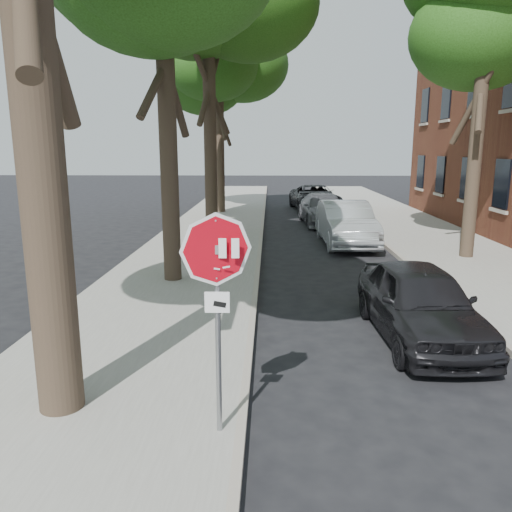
{
  "coord_description": "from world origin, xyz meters",
  "views": [
    {
      "loc": [
        -0.12,
        -5.35,
        3.4
      ],
      "look_at": [
        -0.29,
        0.89,
        2.05
      ],
      "focal_mm": 35.0,
      "sensor_mm": 36.0,
      "label": 1
    }
  ],
  "objects_px": {
    "car_b": "(346,223)",
    "car_c": "(323,209)",
    "stop_sign": "(217,282)",
    "tree_far": "(219,71)",
    "tree_mid_b": "(208,19)",
    "car_a": "(420,302)",
    "car_d": "(315,198)",
    "tree_right": "(486,11)"
  },
  "relations": [
    {
      "from": "stop_sign",
      "to": "car_c",
      "type": "distance_m",
      "value": 17.79
    },
    {
      "from": "car_a",
      "to": "car_c",
      "type": "relative_size",
      "value": 0.85
    },
    {
      "from": "car_a",
      "to": "tree_right",
      "type": "bearing_deg",
      "value": 60.92
    },
    {
      "from": "stop_sign",
      "to": "tree_far",
      "type": "distance_m",
      "value": 21.88
    },
    {
      "from": "tree_far",
      "to": "tree_mid_b",
      "type": "bearing_deg",
      "value": -87.56
    },
    {
      "from": "stop_sign",
      "to": "car_d",
      "type": "bearing_deg",
      "value": 82.22
    },
    {
      "from": "car_a",
      "to": "car_c",
      "type": "height_order",
      "value": "same"
    },
    {
      "from": "stop_sign",
      "to": "car_d",
      "type": "relative_size",
      "value": 0.52
    },
    {
      "from": "car_b",
      "to": "tree_right",
      "type": "bearing_deg",
      "value": -36.52
    },
    {
      "from": "tree_right",
      "to": "car_d",
      "type": "distance_m",
      "value": 14.57
    },
    {
      "from": "stop_sign",
      "to": "car_d",
      "type": "xyz_separation_m",
      "value": [
        3.1,
        22.67,
        -1.25
      ]
    },
    {
      "from": "stop_sign",
      "to": "tree_mid_b",
      "type": "distance_m",
      "value": 15.48
    },
    {
      "from": "car_c",
      "to": "car_d",
      "type": "xyz_separation_m",
      "value": [
        0.08,
        5.19,
        0.02
      ]
    },
    {
      "from": "car_d",
      "to": "car_b",
      "type": "bearing_deg",
      "value": -94.54
    },
    {
      "from": "car_c",
      "to": "car_d",
      "type": "height_order",
      "value": "car_d"
    },
    {
      "from": "tree_mid_b",
      "to": "tree_right",
      "type": "relative_size",
      "value": 1.11
    },
    {
      "from": "car_a",
      "to": "tree_mid_b",
      "type": "bearing_deg",
      "value": 112.46
    },
    {
      "from": "stop_sign",
      "to": "tree_far",
      "type": "height_order",
      "value": "tree_far"
    },
    {
      "from": "car_b",
      "to": "car_a",
      "type": "bearing_deg",
      "value": -91.95
    },
    {
      "from": "tree_far",
      "to": "tree_right",
      "type": "xyz_separation_m",
      "value": [
        8.7,
        -11.0,
        0.0
      ]
    },
    {
      "from": "tree_far",
      "to": "tree_right",
      "type": "height_order",
      "value": "same"
    },
    {
      "from": "tree_right",
      "to": "car_a",
      "type": "bearing_deg",
      "value": -116.54
    },
    {
      "from": "tree_mid_b",
      "to": "car_d",
      "type": "bearing_deg",
      "value": 60.5
    },
    {
      "from": "car_c",
      "to": "car_d",
      "type": "bearing_deg",
      "value": 84.98
    },
    {
      "from": "tree_mid_b",
      "to": "stop_sign",
      "type": "bearing_deg",
      "value": -83.05
    },
    {
      "from": "stop_sign",
      "to": "car_b",
      "type": "relative_size",
      "value": 0.55
    },
    {
      "from": "car_b",
      "to": "tree_mid_b",
      "type": "bearing_deg",
      "value": 159.52
    },
    {
      "from": "car_b",
      "to": "car_c",
      "type": "distance_m",
      "value": 5.03
    },
    {
      "from": "tree_mid_b",
      "to": "car_d",
      "type": "height_order",
      "value": "tree_mid_b"
    },
    {
      "from": "stop_sign",
      "to": "tree_right",
      "type": "xyz_separation_m",
      "value": [
        6.68,
        10.14,
        5.26
      ]
    },
    {
      "from": "stop_sign",
      "to": "tree_far",
      "type": "xyz_separation_m",
      "value": [
        -2.02,
        21.14,
        5.26
      ]
    },
    {
      "from": "car_a",
      "to": "car_d",
      "type": "distance_m",
      "value": 19.3
    },
    {
      "from": "tree_right",
      "to": "stop_sign",
      "type": "bearing_deg",
      "value": -123.38
    },
    {
      "from": "tree_far",
      "to": "car_b",
      "type": "bearing_deg",
      "value": -58.46
    },
    {
      "from": "tree_mid_b",
      "to": "car_b",
      "type": "distance_m",
      "value": 8.96
    },
    {
      "from": "car_b",
      "to": "stop_sign",
      "type": "bearing_deg",
      "value": -106.78
    },
    {
      "from": "tree_far",
      "to": "car_c",
      "type": "xyz_separation_m",
      "value": [
        5.04,
        -3.65,
        -6.53
      ]
    },
    {
      "from": "tree_right",
      "to": "car_b",
      "type": "bearing_deg",
      "value": 145.43
    },
    {
      "from": "tree_right",
      "to": "car_d",
      "type": "height_order",
      "value": "tree_right"
    },
    {
      "from": "tree_mid_b",
      "to": "car_c",
      "type": "height_order",
      "value": "tree_mid_b"
    },
    {
      "from": "car_c",
      "to": "stop_sign",
      "type": "bearing_deg",
      "value": -103.87
    },
    {
      "from": "tree_far",
      "to": "tree_right",
      "type": "relative_size",
      "value": 1.0
    }
  ]
}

